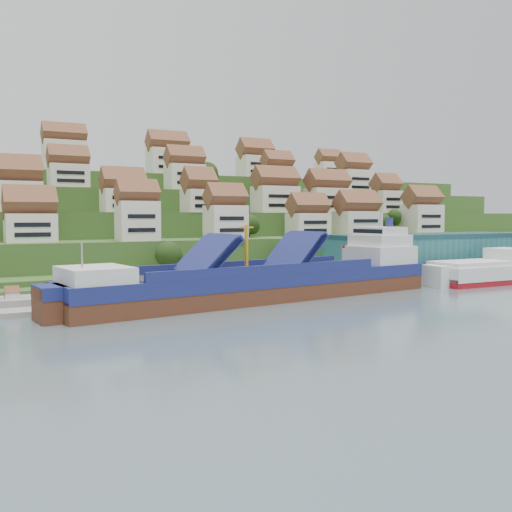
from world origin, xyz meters
TOP-DOWN VIEW (x-y plane):
  - ground at (0.00, 0.00)m, footprint 300.00×300.00m
  - quay at (20.00, 15.00)m, footprint 180.00×14.00m
  - hillside at (0.00, 103.55)m, footprint 260.00×128.00m
  - hillside_village at (1.80, 60.94)m, footprint 155.40×64.15m
  - hillside_trees at (-2.65, 44.51)m, footprint 138.60×62.64m
  - warehouse at (52.00, 17.00)m, footprint 60.00×15.00m
  - flagpole at (18.11, 10.00)m, footprint 1.28×0.16m
  - cargo_ship at (-5.45, 1.73)m, footprint 83.20×22.72m
  - second_ship at (56.96, 0.34)m, footprint 32.65×12.53m

SIDE VIEW (x-z plane):
  - ground at x=0.00m, z-range 0.00..0.00m
  - quay at x=20.00m, z-range 0.00..2.20m
  - second_ship at x=56.96m, z-range -1.87..7.55m
  - cargo_ship at x=-5.45m, z-range -5.70..12.59m
  - flagpole at x=18.11m, z-range 2.88..10.88m
  - warehouse at x=52.00m, z-range 2.20..12.20m
  - hillside at x=0.00m, z-range -4.84..26.16m
  - hillside_trees at x=-2.65m, z-range 0.53..32.44m
  - hillside_village at x=1.80m, z-range 9.64..39.18m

